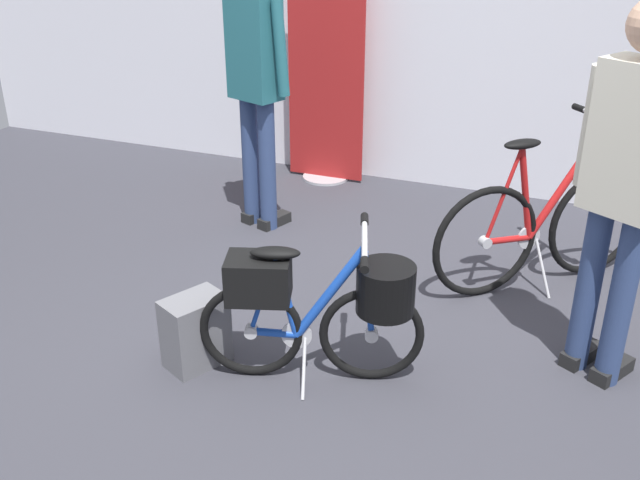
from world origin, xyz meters
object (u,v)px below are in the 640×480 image
Objects in this scene: display_bike_left at (543,225)px; backpack_on_floor at (195,331)px; folding_bike_foreground at (321,303)px; visitor_browsing at (628,177)px; floor_banner_stand at (326,92)px; visitor_near_wall at (256,70)px.

backpack_on_floor is (-1.41, -1.41, -0.19)m from display_bike_left.
visitor_browsing is at bearing 23.55° from folding_bike_foreground.
floor_banner_stand is at bearing 146.78° from display_bike_left.
visitor_browsing reaches higher than display_bike_left.
floor_banner_stand reaches higher than backpack_on_floor.
backpack_on_floor is at bearing -169.09° from folding_bike_foreground.
display_bike_left is 2.00m from backpack_on_floor.
floor_banner_stand reaches higher than display_bike_left.
floor_banner_stand is 2.64m from folding_bike_foreground.
visitor_browsing reaches higher than backpack_on_floor.
display_bike_left reaches higher than folding_bike_foreground.
floor_banner_stand is at bearing 111.07° from folding_bike_foreground.
folding_bike_foreground is 0.54× the size of visitor_near_wall.
floor_banner_stand is at bearing 97.76° from backpack_on_floor.
floor_banner_stand is 4.43× the size of backpack_on_floor.
folding_bike_foreground is at bearing -68.93° from floor_banner_stand.
display_bike_left is 1.96m from visitor_near_wall.
floor_banner_stand is 1.58× the size of folding_bike_foreground.
visitor_near_wall is 2.38m from visitor_browsing.
floor_banner_stand is at bearing 85.41° from visitor_near_wall.
visitor_near_wall is 1.85m from backpack_on_floor.
folding_bike_foreground is at bearing -156.45° from visitor_browsing.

